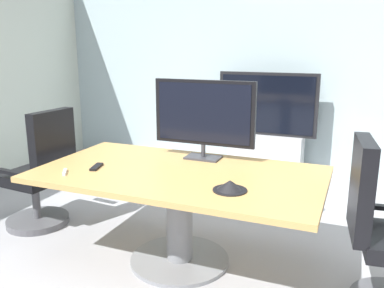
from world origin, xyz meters
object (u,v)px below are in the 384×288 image
object	(u,v)px
conference_table	(179,194)
tv_monitor	(204,115)
remote_control	(96,167)
conference_phone	(230,186)
office_chair_left	(42,179)
wall_display_unit	(266,143)

from	to	relation	value
conference_table	tv_monitor	distance (m)	0.67
remote_control	conference_phone	bearing A→B (deg)	-19.75
office_chair_left	wall_display_unit	size ratio (longest dim) A/B	0.83
wall_display_unit	remote_control	world-z (taller)	wall_display_unit
office_chair_left	conference_phone	xyz separation A→B (m)	(1.88, -0.36, 0.30)
conference_table	remote_control	size ratio (longest dim) A/B	12.24
office_chair_left	remote_control	bearing A→B (deg)	75.85
conference_table	conference_phone	distance (m)	0.57
conference_table	office_chair_left	xyz separation A→B (m)	(-1.41, 0.11, -0.10)
office_chair_left	remote_control	world-z (taller)	office_chair_left
tv_monitor	remote_control	bearing A→B (deg)	-139.05
conference_table	remote_control	bearing A→B (deg)	-165.18
office_chair_left	conference_table	bearing A→B (deg)	90.04
conference_table	tv_monitor	bearing A→B (deg)	84.37
tv_monitor	wall_display_unit	xyz separation A→B (m)	(0.10, 1.91, -0.65)
wall_display_unit	tv_monitor	bearing A→B (deg)	-93.09
conference_phone	office_chair_left	bearing A→B (deg)	169.26
wall_display_unit	office_chair_left	bearing A→B (deg)	-125.19
conference_phone	remote_control	bearing A→B (deg)	175.38
tv_monitor	wall_display_unit	size ratio (longest dim) A/B	0.64
tv_monitor	wall_display_unit	world-z (taller)	tv_monitor
tv_monitor	conference_phone	bearing A→B (deg)	-56.64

